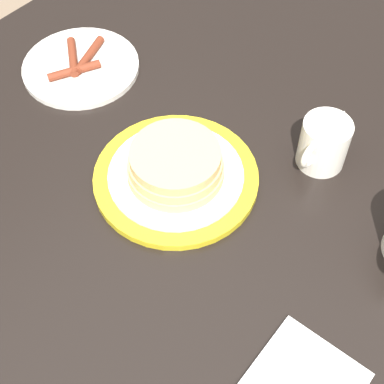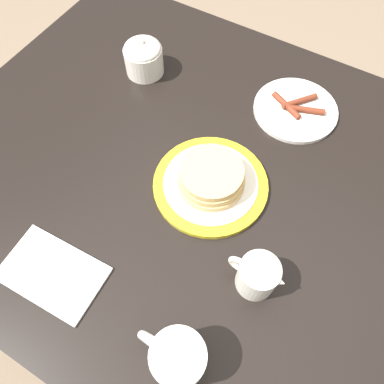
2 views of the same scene
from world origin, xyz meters
TOP-DOWN VIEW (x-y plane):
  - ground_plane at (0.00, 0.00)m, footprint 8.00×8.00m
  - dining_table at (0.00, 0.00)m, footprint 1.26×0.95m
  - pancake_plate at (-0.00, 0.02)m, footprint 0.24×0.24m
  - side_plate_bacon at (-0.07, -0.26)m, footprint 0.20×0.20m
  - coffee_mug at (-0.12, 0.34)m, footprint 0.12×0.09m
  - creamer_pitcher at (-0.17, 0.15)m, footprint 0.11×0.07m
  - sugar_bowl at (0.30, -0.19)m, footprint 0.09×0.09m
  - napkin at (0.16, 0.33)m, footprint 0.19×0.13m

SIDE VIEW (x-z plane):
  - ground_plane at x=0.00m, z-range 0.00..0.00m
  - dining_table at x=0.00m, z-range 0.25..0.99m
  - napkin at x=0.16m, z-range 0.74..0.74m
  - side_plate_bacon at x=-0.07m, z-range 0.73..0.75m
  - pancake_plate at x=0.00m, z-range 0.73..0.79m
  - creamer_pitcher at x=-0.17m, z-range 0.73..0.82m
  - sugar_bowl at x=0.30m, z-range 0.73..0.83m
  - coffee_mug at x=-0.12m, z-range 0.74..0.83m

